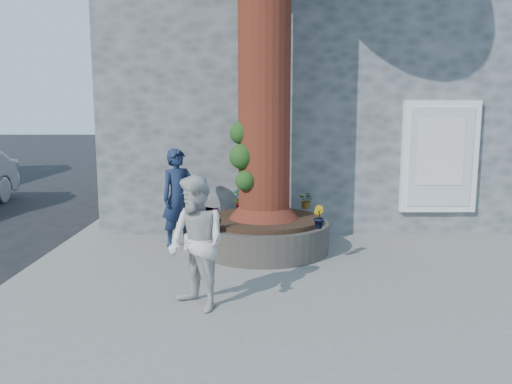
{
  "coord_description": "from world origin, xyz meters",
  "views": [
    {
      "loc": [
        0.59,
        -6.68,
        2.51
      ],
      "look_at": [
        0.65,
        1.53,
        1.25
      ],
      "focal_mm": 35.0,
      "sensor_mm": 36.0,
      "label": 1
    }
  ],
  "objects": [
    {
      "name": "ground",
      "position": [
        0.0,
        0.0,
        0.0
      ],
      "size": [
        120.0,
        120.0,
        0.0
      ],
      "primitive_type": "plane",
      "color": "black",
      "rests_on": "ground"
    },
    {
      "name": "pavement",
      "position": [
        1.5,
        1.0,
        0.06
      ],
      "size": [
        9.0,
        8.0,
        0.12
      ],
      "primitive_type": "cube",
      "color": "slate",
      "rests_on": "ground"
    },
    {
      "name": "yellow_line",
      "position": [
        -3.05,
        1.0,
        0.0
      ],
      "size": [
        0.1,
        30.0,
        0.01
      ],
      "primitive_type": "cube",
      "color": "yellow",
      "rests_on": "ground"
    },
    {
      "name": "stone_shop",
      "position": [
        2.5,
        7.2,
        3.16
      ],
      "size": [
        10.3,
        8.3,
        6.3
      ],
      "color": "#515456",
      "rests_on": "ground"
    },
    {
      "name": "planter",
      "position": [
        0.8,
        2.0,
        0.41
      ],
      "size": [
        2.3,
        2.3,
        0.6
      ],
      "color": "black",
      "rests_on": "pavement"
    },
    {
      "name": "man",
      "position": [
        -0.76,
        2.3,
        1.02
      ],
      "size": [
        0.79,
        0.73,
        1.8
      ],
      "primitive_type": "imported",
      "rotation": [
        0.0,
        0.0,
        0.61
      ],
      "color": "#16213D",
      "rests_on": "pavement"
    },
    {
      "name": "woman",
      "position": [
        -0.1,
        -0.71,
        0.96
      ],
      "size": [
        1.02,
        1.03,
        1.68
      ],
      "primitive_type": "imported",
      "rotation": [
        0.0,
        0.0,
        -0.82
      ],
      "color": "beige",
      "rests_on": "pavement"
    },
    {
      "name": "shopping_bag",
      "position": [
        -0.53,
        2.08,
        0.26
      ],
      "size": [
        0.21,
        0.14,
        0.28
      ],
      "primitive_type": "cube",
      "rotation": [
        0.0,
        0.0,
        -0.12
      ],
      "color": "white",
      "rests_on": "pavement"
    },
    {
      "name": "plant_a",
      "position": [
        0.31,
        2.85,
        0.92
      ],
      "size": [
        0.25,
        0.22,
        0.39
      ],
      "primitive_type": "imported",
      "rotation": [
        0.0,
        0.0,
        0.49
      ],
      "color": "gray",
      "rests_on": "planter"
    },
    {
      "name": "plant_b",
      "position": [
        1.65,
        1.15,
        0.9
      ],
      "size": [
        0.25,
        0.26,
        0.37
      ],
      "primitive_type": "imported",
      "rotation": [
        0.0,
        0.0,
        1.93
      ],
      "color": "gray",
      "rests_on": "planter"
    },
    {
      "name": "plant_c",
      "position": [
        -0.0,
        1.15,
        0.9
      ],
      "size": [
        0.27,
        0.27,
        0.35
      ],
      "primitive_type": "imported",
      "rotation": [
        0.0,
        0.0,
        3.68
      ],
      "color": "gray",
      "rests_on": "planter"
    },
    {
      "name": "plant_d",
      "position": [
        1.65,
        2.85,
        0.89
      ],
      "size": [
        0.4,
        0.4,
        0.33
      ],
      "primitive_type": "imported",
      "rotation": [
        0.0,
        0.0,
        5.55
      ],
      "color": "gray",
      "rests_on": "planter"
    }
  ]
}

